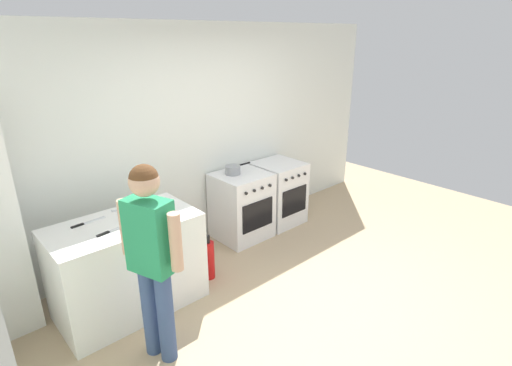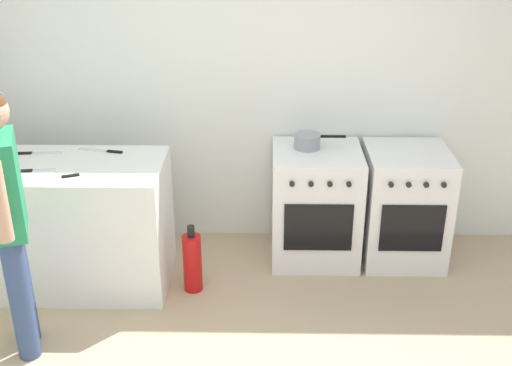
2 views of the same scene
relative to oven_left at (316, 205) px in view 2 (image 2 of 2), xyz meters
The scene contains 11 objects.
back_wall 1.01m from the oven_left, 133.25° to the left, with size 6.00×0.10×2.60m, color silver.
counter_unit 1.74m from the oven_left, 167.46° to the right, with size 1.30×0.70×0.90m, color white.
oven_left is the anchor object (origin of this frame).
oven_right 0.65m from the oven_left, ahead, with size 0.59×0.62×0.85m.
pot 0.49m from the oven_left, 134.45° to the left, with size 0.37×0.19×0.10m.
knife_carving 1.59m from the oven_left, behind, with size 0.33×0.10×0.01m.
knife_chef 2.01m from the oven_left, behind, with size 0.31×0.06×0.01m.
knife_paring 1.80m from the oven_left, 160.39° to the right, with size 0.21×0.10×0.01m.
knife_utility 1.99m from the oven_left, 165.24° to the right, with size 0.25×0.07×0.01m.
person 2.19m from the oven_left, 148.34° to the right, with size 0.30×0.54×1.63m.
fire_extinguisher 1.01m from the oven_left, 151.22° to the right, with size 0.13×0.13×0.50m.
Camera 2 is at (-0.02, -2.66, 2.56)m, focal length 45.00 mm.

